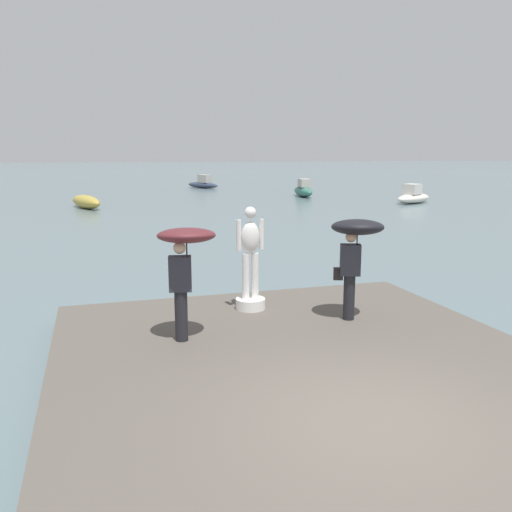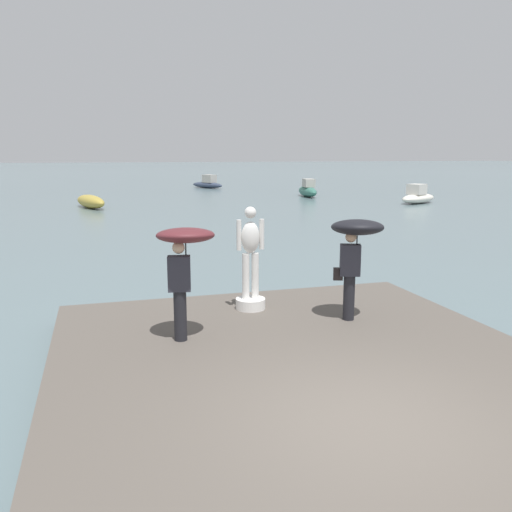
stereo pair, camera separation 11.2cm
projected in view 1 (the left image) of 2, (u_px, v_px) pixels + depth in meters
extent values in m
plane|color=slate|center=(132.00, 198.00, 44.17)|extent=(400.00, 400.00, 0.00)
cube|color=#564F47|center=(316.00, 381.00, 8.08)|extent=(7.79, 9.27, 0.40)
cylinder|color=white|center=(250.00, 304.00, 11.13)|extent=(0.61, 0.61, 0.22)
cylinder|color=white|center=(246.00, 276.00, 10.99)|extent=(0.15, 0.15, 0.96)
cylinder|color=white|center=(255.00, 276.00, 11.04)|extent=(0.15, 0.15, 0.96)
ellipsoid|color=white|center=(250.00, 237.00, 10.86)|extent=(0.38, 0.26, 0.65)
sphere|color=white|center=(250.00, 213.00, 10.77)|extent=(0.24, 0.24, 0.24)
cylinder|color=white|center=(239.00, 235.00, 10.79)|extent=(0.10, 0.10, 0.62)
cylinder|color=white|center=(262.00, 234.00, 10.92)|extent=(0.10, 0.10, 0.62)
cylinder|color=black|center=(181.00, 316.00, 9.17)|extent=(0.22, 0.22, 0.88)
cube|color=#2D2D38|center=(180.00, 274.00, 9.03)|extent=(0.42, 0.30, 0.60)
sphere|color=beige|center=(179.00, 248.00, 8.95)|extent=(0.21, 0.21, 0.21)
cylinder|color=#262626|center=(187.00, 255.00, 9.03)|extent=(0.02, 0.02, 0.53)
ellipsoid|color=#5B2328|center=(186.00, 235.00, 8.97)|extent=(1.15, 1.16, 0.34)
cylinder|color=black|center=(349.00, 297.00, 10.35)|extent=(0.22, 0.22, 0.88)
cube|color=#2D2D38|center=(350.00, 260.00, 10.22)|extent=(0.44, 0.36, 0.60)
sphere|color=tan|center=(351.00, 237.00, 10.13)|extent=(0.21, 0.21, 0.21)
cylinder|color=#262626|center=(357.00, 244.00, 10.19)|extent=(0.02, 0.02, 0.50)
ellipsoid|color=black|center=(358.00, 227.00, 10.13)|extent=(1.29, 1.30, 0.38)
cube|color=black|center=(338.00, 274.00, 10.30)|extent=(0.20, 0.16, 0.24)
ellipsoid|color=#336B5B|center=(303.00, 191.00, 45.47)|extent=(1.69, 4.68, 0.89)
cube|color=#B2ADA3|center=(304.00, 183.00, 45.00)|extent=(1.00, 1.51, 0.68)
ellipsoid|color=#B2993D|center=(86.00, 202.00, 35.73)|extent=(2.47, 4.58, 0.88)
ellipsoid|color=silver|center=(414.00, 198.00, 39.38)|extent=(4.07, 3.05, 0.72)
cube|color=beige|center=(412.00, 189.00, 39.05)|extent=(1.53, 1.48, 0.75)
ellipsoid|color=#2D384C|center=(203.00, 185.00, 56.91)|extent=(3.20, 4.67, 0.64)
cube|color=#B2ADA3|center=(205.00, 179.00, 56.54)|extent=(1.44, 1.68, 0.83)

